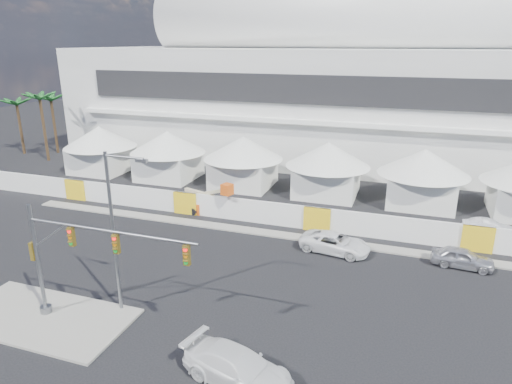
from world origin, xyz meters
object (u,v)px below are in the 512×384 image
(sedan_silver, at_px, (462,258))
(pickup_near, at_px, (238,367))
(boom_lift, at_px, (197,201))
(pickup_curb, at_px, (335,243))
(traffic_mast, at_px, (71,259))
(lot_car_a, at_px, (489,228))
(streetlight_median, at_px, (116,223))

(sedan_silver, distance_m, pickup_near, 18.77)
(boom_lift, bearing_deg, pickup_curb, 0.05)
(pickup_near, height_order, boom_lift, boom_lift)
(traffic_mast, bearing_deg, lot_car_a, 41.72)
(traffic_mast, bearing_deg, streetlight_median, 46.15)
(lot_car_a, xyz_separation_m, traffic_mast, (-23.03, -20.53, 3.24))
(traffic_mast, height_order, boom_lift, traffic_mast)
(pickup_curb, relative_size, lot_car_a, 1.32)
(sedan_silver, relative_size, streetlight_median, 0.44)
(streetlight_median, distance_m, boom_lift, 17.25)
(pickup_curb, bearing_deg, sedan_silver, -79.06)
(sedan_silver, distance_m, streetlight_median, 22.97)
(sedan_silver, relative_size, traffic_mast, 0.40)
(sedan_silver, relative_size, pickup_curb, 0.79)
(sedan_silver, bearing_deg, streetlight_median, 127.21)
(lot_car_a, xyz_separation_m, streetlight_median, (-21.31, -18.75, 4.85))
(pickup_curb, height_order, lot_car_a, pickup_curb)
(pickup_curb, distance_m, lot_car_a, 13.16)
(pickup_curb, height_order, streetlight_median, streetlight_median)
(boom_lift, bearing_deg, sedan_silver, 8.31)
(pickup_curb, relative_size, traffic_mast, 0.51)
(pickup_curb, distance_m, boom_lift, 14.19)
(traffic_mast, height_order, streetlight_median, streetlight_median)
(pickup_curb, distance_m, pickup_near, 15.15)
(pickup_near, relative_size, traffic_mast, 0.53)
(pickup_curb, xyz_separation_m, pickup_near, (-1.89, -15.04, 0.07))
(pickup_curb, distance_m, traffic_mast, 18.28)
(traffic_mast, relative_size, boom_lift, 1.50)
(lot_car_a, bearing_deg, traffic_mast, 131.38)
(sedan_silver, bearing_deg, traffic_mast, 128.51)
(pickup_near, height_order, lot_car_a, pickup_near)
(pickup_curb, xyz_separation_m, lot_car_a, (11.15, 7.00, -0.07))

